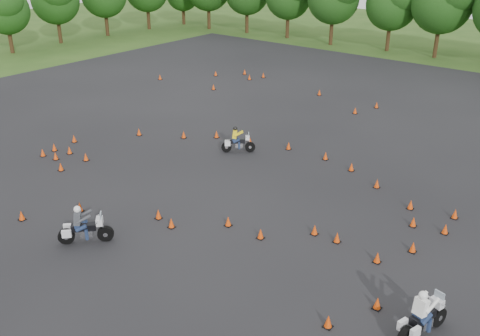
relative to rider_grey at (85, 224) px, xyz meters
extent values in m
plane|color=#2D5119|center=(1.95, 4.06, -0.90)|extent=(140.00, 140.00, 0.00)
plane|color=black|center=(1.95, 10.06, -0.90)|extent=(62.00, 62.00, 0.00)
cone|color=#EC4609|center=(-10.05, 5.12, -0.67)|extent=(0.26, 0.26, 0.45)
cone|color=#EC4609|center=(11.60, 11.90, -0.67)|extent=(0.26, 0.26, 0.45)
cone|color=#EC4609|center=(-1.48, 13.34, -0.67)|extent=(0.26, 0.26, 0.45)
cone|color=#EC4609|center=(-12.58, 26.91, -0.67)|extent=(0.26, 0.26, 0.45)
cone|color=#EC4609|center=(-8.94, 5.42, -0.67)|extent=(0.26, 0.26, 0.45)
cone|color=#EC4609|center=(10.78, 1.76, -0.67)|extent=(0.26, 0.26, 0.45)
cone|color=#EC4609|center=(-3.90, -0.70, -0.67)|extent=(0.26, 0.26, 0.45)
cone|color=#EC4609|center=(-8.09, 10.11, -0.67)|extent=(0.26, 0.26, 0.45)
cone|color=#EC4609|center=(-3.69, 25.34, -0.67)|extent=(0.26, 0.26, 0.45)
cone|color=#EC4609|center=(7.37, 12.62, -0.67)|extent=(0.26, 0.26, 0.45)
cone|color=#EC4609|center=(-10.33, 6.74, -0.67)|extent=(0.26, 0.26, 0.45)
cone|color=#EC4609|center=(10.39, 9.99, -0.67)|extent=(0.26, 0.26, 0.45)
cone|color=#EC4609|center=(-17.30, 20.73, -0.67)|extent=(0.26, 0.26, 0.45)
cone|color=#EC4609|center=(7.29, 6.62, -0.67)|extent=(0.26, 0.26, 0.45)
cone|color=#EC4609|center=(5.64, 4.87, -0.67)|extent=(0.26, 0.26, 0.45)
cone|color=#EC4609|center=(3.41, 14.18, -0.67)|extent=(0.26, 0.26, 0.45)
cone|color=#EC4609|center=(0.92, 3.31, -0.67)|extent=(0.26, 0.26, 0.45)
cone|color=#EC4609|center=(8.37, 6.66, -0.67)|extent=(0.26, 0.26, 0.45)
cone|color=#EC4609|center=(9.64, 11.48, -0.67)|extent=(0.26, 0.26, 0.45)
cone|color=#EC4609|center=(-11.42, 21.23, -0.67)|extent=(0.26, 0.26, 0.45)
cone|color=#EC4609|center=(0.77, 22.90, -0.67)|extent=(0.26, 0.26, 0.45)
cone|color=#EC4609|center=(11.64, 3.68, -0.67)|extent=(0.26, 0.26, 0.45)
cone|color=#EC4609|center=(11.19, 7.96, -0.67)|extent=(0.26, 0.26, 0.45)
cone|color=#EC4609|center=(-2.50, 1.47, -0.67)|extent=(0.26, 0.26, 0.45)
cone|color=#EC4609|center=(-10.54, 27.03, -0.67)|extent=(0.26, 0.26, 0.45)
cone|color=#EC4609|center=(-9.85, 4.21, -0.67)|extent=(0.26, 0.26, 0.45)
cone|color=#EC4609|center=(10.38, 6.34, -0.67)|extent=(0.26, 0.26, 0.45)
cone|color=#EC4609|center=(1.96, 3.12, -0.67)|extent=(0.26, 0.26, 0.45)
cone|color=#EC4609|center=(-3.86, 12.92, -0.67)|extent=(0.26, 0.26, 0.45)
cone|color=#EC4609|center=(-5.47, 11.56, -0.67)|extent=(0.26, 0.26, 0.45)
cone|color=#EC4609|center=(-14.30, 24.82, -0.67)|extent=(0.26, 0.26, 0.45)
cone|color=#EC4609|center=(0.85, 14.15, -0.67)|extent=(0.26, 0.26, 0.45)
cone|color=#EC4609|center=(3.86, 4.82, -0.67)|extent=(0.26, 0.26, 0.45)
cone|color=#EC4609|center=(-8.81, 4.39, -0.67)|extent=(0.26, 0.26, 0.45)
cone|color=#EC4609|center=(11.73, 10.26, -0.67)|extent=(0.26, 0.26, 0.45)
cone|color=#EC4609|center=(1.40, 25.10, -0.67)|extent=(0.26, 0.26, 0.45)
cone|color=#EC4609|center=(-7.24, 3.66, -0.67)|extent=(0.26, 0.26, 0.45)
cone|color=#EC4609|center=(-7.33, 5.40, -0.67)|extent=(0.26, 0.26, 0.45)
cone|color=#EC4609|center=(-11.05, 25.66, -0.67)|extent=(0.26, 0.26, 0.45)
cone|color=#EC4609|center=(5.33, 13.70, -0.67)|extent=(0.26, 0.26, 0.45)
camera|label=1|loc=(17.35, -11.19, 11.35)|focal=40.00mm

